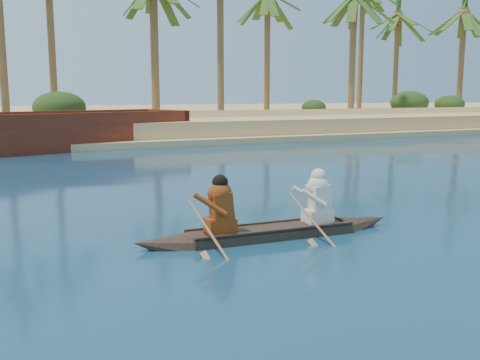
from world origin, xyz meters
name	(u,v)px	position (x,y,z in m)	size (l,w,h in m)	color
sandy_embankment	(83,119)	(0.00, 46.89, 0.53)	(150.00, 51.00, 1.50)	#D7BD79
palm_grove	(103,23)	(0.00, 35.00, 8.00)	(110.00, 14.00, 16.00)	#34561E
shrub_cluster	(116,119)	(0.00, 31.50, 1.20)	(100.00, 6.00, 2.40)	#1A3C15
canoe	(271,223)	(-2.66, 3.60, 0.30)	(5.60, 0.96, 1.54)	#3F3022
barge_mid	(62,133)	(-4.40, 24.31, 0.79)	(14.29, 8.15, 2.26)	maroon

